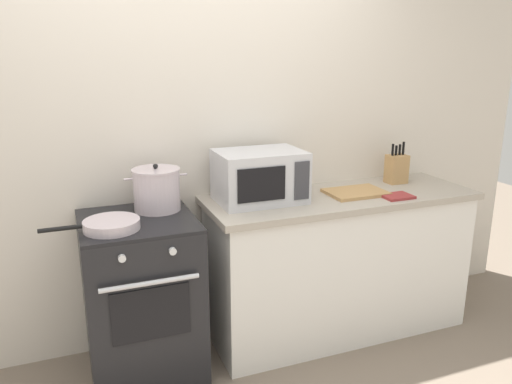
% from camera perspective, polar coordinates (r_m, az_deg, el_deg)
% --- Properties ---
extents(back_wall, '(4.40, 0.10, 2.50)m').
position_cam_1_polar(back_wall, '(3.14, -2.89, 6.05)').
color(back_wall, silver).
rests_on(back_wall, ground_plane).
extents(lower_cabinet_right, '(1.64, 0.56, 0.88)m').
position_cam_1_polar(lower_cabinet_right, '(3.31, 9.27, -8.29)').
color(lower_cabinet_right, white).
rests_on(lower_cabinet_right, ground_plane).
extents(countertop_right, '(1.70, 0.60, 0.04)m').
position_cam_1_polar(countertop_right, '(3.16, 9.64, -0.63)').
color(countertop_right, '#ADA393').
rests_on(countertop_right, lower_cabinet_right).
extents(stove, '(0.60, 0.64, 0.92)m').
position_cam_1_polar(stove, '(2.90, -12.77, -11.64)').
color(stove, black).
rests_on(stove, ground_plane).
extents(stock_pot, '(0.35, 0.26, 0.26)m').
position_cam_1_polar(stock_pot, '(2.83, -11.19, 0.30)').
color(stock_pot, silver).
rests_on(stock_pot, stove).
extents(frying_pan, '(0.48, 0.28, 0.05)m').
position_cam_1_polar(frying_pan, '(2.60, -16.17, -3.59)').
color(frying_pan, silver).
rests_on(frying_pan, stove).
extents(microwave, '(0.50, 0.37, 0.30)m').
position_cam_1_polar(microwave, '(2.94, 0.41, 1.80)').
color(microwave, silver).
rests_on(microwave, countertop_right).
extents(cutting_board, '(0.36, 0.26, 0.02)m').
position_cam_1_polar(cutting_board, '(3.18, 11.24, -0.04)').
color(cutting_board, tan).
rests_on(cutting_board, countertop_right).
extents(knife_block, '(0.13, 0.10, 0.28)m').
position_cam_1_polar(knife_block, '(3.49, 15.64, 2.59)').
color(knife_block, tan).
rests_on(knife_block, countertop_right).
extents(oven_mitt, '(0.18, 0.14, 0.02)m').
position_cam_1_polar(oven_mitt, '(3.16, 15.69, -0.47)').
color(oven_mitt, '#993333').
rests_on(oven_mitt, countertop_right).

